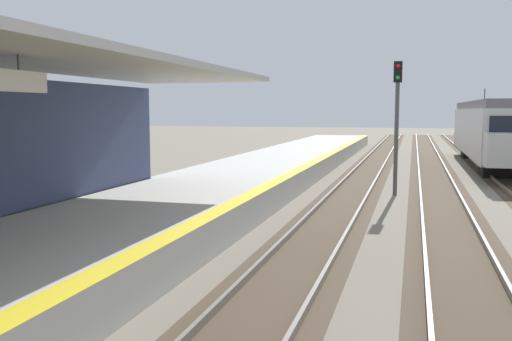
{
  "coord_description": "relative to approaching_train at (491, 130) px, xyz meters",
  "views": [
    {
      "loc": [
        4.25,
        1.33,
        3.33
      ],
      "look_at": [
        1.16,
        12.25,
        2.1
      ],
      "focal_mm": 39.06,
      "sensor_mm": 36.0,
      "label": 1
    }
  ],
  "objects": [
    {
      "name": "approaching_train",
      "position": [
        0.0,
        0.0,
        0.0
      ],
      "size": [
        2.93,
        19.6,
        4.76
      ],
      "color": "silver",
      "rests_on": "ground"
    },
    {
      "name": "track_pair_middle",
      "position": [
        -3.4,
        -17.17,
        -2.13
      ],
      "size": [
        2.34,
        120.0,
        0.16
      ],
      "color": "#4C3D2D",
      "rests_on": "ground"
    },
    {
      "name": "rail_signal_post",
      "position": [
        -5.1,
        -13.49,
        1.02
      ],
      "size": [
        0.32,
        0.34,
        5.2
      ],
      "color": "#4C4C4C",
      "rests_on": "ground"
    },
    {
      "name": "station_platform",
      "position": [
        -11.2,
        -21.17,
        -1.73
      ],
      "size": [
        5.0,
        80.0,
        0.91
      ],
      "color": "#B7B5AD",
      "rests_on": "ground"
    },
    {
      "name": "track_pair_nearest_platform",
      "position": [
        -6.8,
        -17.17,
        -2.13
      ],
      "size": [
        2.34,
        120.0,
        0.16
      ],
      "color": "#4C3D2D",
      "rests_on": "ground"
    }
  ]
}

